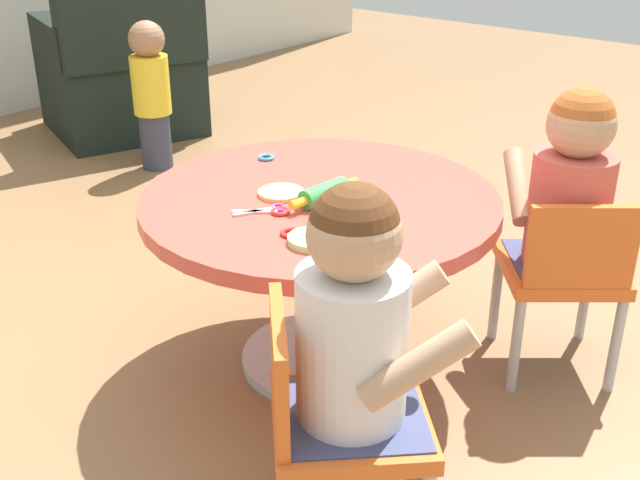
{
  "coord_description": "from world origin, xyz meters",
  "views": [
    {
      "loc": [
        -1.44,
        -1.18,
        1.27
      ],
      "look_at": [
        0.0,
        0.0,
        0.38
      ],
      "focal_mm": 44.05,
      "sensor_mm": 36.0,
      "label": 1
    }
  ],
  "objects": [
    {
      "name": "ground_plane",
      "position": [
        0.0,
        0.0,
        0.0
      ],
      "size": [
        10.0,
        10.0,
        0.0
      ],
      "primitive_type": "plane",
      "color": "olive"
    },
    {
      "name": "craft_table",
      "position": [
        0.0,
        0.0,
        0.39
      ],
      "size": [
        0.92,
        0.92,
        0.51
      ],
      "color": "silver",
      "rests_on": "ground"
    },
    {
      "name": "child_chair_left",
      "position": [
        -0.48,
        -0.43,
        0.31
      ],
      "size": [
        0.42,
        0.42,
        0.54
      ],
      "color": "#B7B7BC",
      "rests_on": "ground"
    },
    {
      "name": "seated_child_left",
      "position": [
        -0.45,
        -0.46,
        0.53
      ],
      "size": [
        0.43,
        0.43,
        0.51
      ],
      "color": "#3F4772",
      "rests_on": "ground"
    },
    {
      "name": "child_chair_right",
      "position": [
        0.38,
        -0.52,
        0.31
      ],
      "size": [
        0.42,
        0.42,
        0.54
      ],
      "color": "#B7B7BC",
      "rests_on": "ground"
    },
    {
      "name": "seated_child_right",
      "position": [
        0.41,
        -0.49,
        0.53
      ],
      "size": [
        0.44,
        0.43,
        0.51
      ],
      "color": "#3F4772",
      "rests_on": "ground"
    },
    {
      "name": "armchair_dark",
      "position": [
        1.01,
        2.15,
        0.31
      ],
      "size": [
        0.9,
        0.91,
        0.85
      ],
      "color": "black",
      "rests_on": "ground"
    },
    {
      "name": "toddler_standing",
      "position": [
        0.75,
        1.6,
        0.36
      ],
      "size": [
        0.17,
        0.17,
        0.67
      ],
      "color": "#33384C",
      "rests_on": "ground"
    },
    {
      "name": "rolling_pin",
      "position": [
        -0.03,
        -0.04,
        0.53
      ],
      "size": [
        0.23,
        0.06,
        0.05
      ],
      "color": "green",
      "rests_on": "craft_table"
    },
    {
      "name": "craft_scissors",
      "position": [
        -0.16,
        0.03,
        0.51
      ],
      "size": [
        0.14,
        0.13,
        0.01
      ],
      "color": "silver",
      "rests_on": "craft_table"
    },
    {
      "name": "playdough_blob_0",
      "position": [
        -0.23,
        -0.17,
        0.52
      ],
      "size": [
        0.12,
        0.12,
        0.02
      ],
      "primitive_type": "cylinder",
      "color": "#B2E58C",
      "rests_on": "craft_table"
    },
    {
      "name": "playdough_blob_1",
      "position": [
        -0.06,
        0.08,
        0.51
      ],
      "size": [
        0.12,
        0.12,
        0.01
      ],
      "primitive_type": "cylinder",
      "color": "#F2CC72",
      "rests_on": "craft_table"
    },
    {
      "name": "cookie_cutter_0",
      "position": [
        -0.15,
        -0.0,
        0.51
      ],
      "size": [
        0.05,
        0.05,
        0.01
      ],
      "primitive_type": "torus",
      "color": "red",
      "rests_on": "craft_table"
    },
    {
      "name": "cookie_cutter_1",
      "position": [
        -0.23,
        -0.1,
        0.51
      ],
      "size": [
        0.05,
        0.05,
        0.01
      ],
      "primitive_type": "torus",
      "color": "red",
      "rests_on": "craft_table"
    },
    {
      "name": "cookie_cutter_2",
      "position": [
        0.11,
        0.29,
        0.51
      ],
      "size": [
        0.05,
        0.05,
        0.01
      ],
      "primitive_type": "torus",
      "color": "#3F99D8",
      "rests_on": "craft_table"
    }
  ]
}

